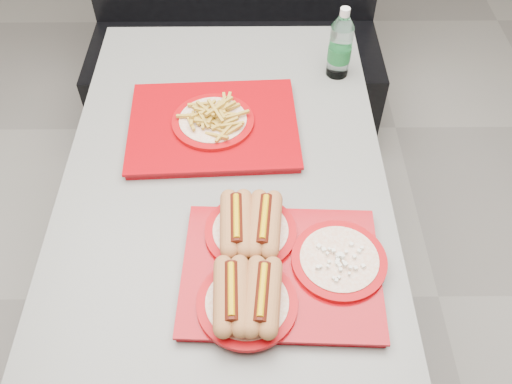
{
  "coord_description": "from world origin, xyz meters",
  "views": [
    {
      "loc": [
        0.08,
        -1.04,
        1.87
      ],
      "look_at": [
        0.09,
        -0.16,
        0.83
      ],
      "focal_mm": 38.0,
      "sensor_mm": 36.0,
      "label": 1
    }
  ],
  "objects_px": {
    "water_bottle": "(340,47)",
    "booth_bench": "(235,45)",
    "diner_table": "(227,203)",
    "tray_far": "(213,123)",
    "tray_near": "(273,265)"
  },
  "relations": [
    {
      "from": "water_bottle",
      "to": "booth_bench",
      "type": "bearing_deg",
      "value": 118.21
    },
    {
      "from": "diner_table",
      "to": "water_bottle",
      "type": "height_order",
      "value": "water_bottle"
    },
    {
      "from": "tray_far",
      "to": "water_bottle",
      "type": "height_order",
      "value": "water_bottle"
    },
    {
      "from": "water_bottle",
      "to": "tray_near",
      "type": "bearing_deg",
      "value": -106.89
    },
    {
      "from": "booth_bench",
      "to": "tray_near",
      "type": "relative_size",
      "value": 2.73
    },
    {
      "from": "diner_table",
      "to": "booth_bench",
      "type": "relative_size",
      "value": 1.05
    },
    {
      "from": "diner_table",
      "to": "tray_near",
      "type": "distance_m",
      "value": 0.42
    },
    {
      "from": "booth_bench",
      "to": "tray_far",
      "type": "bearing_deg",
      "value": -92.28
    },
    {
      "from": "tray_near",
      "to": "tray_far",
      "type": "distance_m",
      "value": 0.53
    },
    {
      "from": "diner_table",
      "to": "booth_bench",
      "type": "distance_m",
      "value": 1.11
    },
    {
      "from": "tray_far",
      "to": "water_bottle",
      "type": "relative_size",
      "value": 2.15
    },
    {
      "from": "diner_table",
      "to": "tray_near",
      "type": "relative_size",
      "value": 2.87
    },
    {
      "from": "booth_bench",
      "to": "tray_near",
      "type": "distance_m",
      "value": 1.5
    },
    {
      "from": "booth_bench",
      "to": "water_bottle",
      "type": "height_order",
      "value": "booth_bench"
    },
    {
      "from": "booth_bench",
      "to": "tray_near",
      "type": "height_order",
      "value": "booth_bench"
    }
  ]
}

